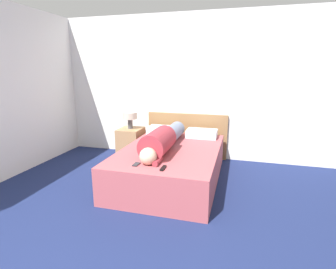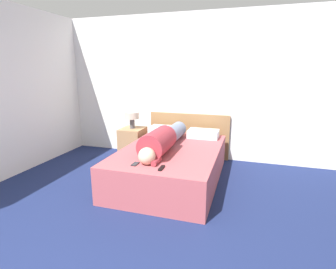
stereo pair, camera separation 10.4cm
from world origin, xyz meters
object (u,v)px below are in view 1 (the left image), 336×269
at_px(nightstand, 131,143).
at_px(table_lamp, 130,117).
at_px(cell_phone, 136,164).
at_px(bed, 171,164).
at_px(person_lying, 163,140).
at_px(pillow_second, 202,133).
at_px(pillow_near_headboard, 163,131).
at_px(tv_remote, 163,168).

bearing_deg(nightstand, table_lamp, 0.00).
distance_m(table_lamp, cell_phone, 1.75).
height_order(bed, person_lying, person_lying).
bearing_deg(person_lying, pillow_second, 64.30).
distance_m(person_lying, pillow_near_headboard, 0.93).
xyz_separation_m(bed, nightstand, (-0.99, 0.79, 0.04)).
bearing_deg(bed, cell_phone, -106.69).
xyz_separation_m(tv_remote, cell_phone, (-0.36, 0.05, -0.01)).
bearing_deg(tv_remote, pillow_near_headboard, 106.53).
bearing_deg(bed, table_lamp, 141.33).
height_order(table_lamp, pillow_second, table_lamp).
bearing_deg(person_lying, bed, 45.97).
bearing_deg(pillow_second, bed, -112.93).
distance_m(bed, cell_phone, 0.84).
relative_size(person_lying, cell_phone, 12.51).
relative_size(pillow_near_headboard, cell_phone, 4.13).
xyz_separation_m(bed, person_lying, (-0.09, -0.10, 0.40)).
xyz_separation_m(nightstand, person_lying, (0.89, -0.88, 0.36)).
height_order(bed, nightstand, nightstand).
relative_size(person_lying, pillow_second, 3.19).
bearing_deg(pillow_second, nightstand, -179.79).
distance_m(bed, person_lying, 0.42).
relative_size(bed, tv_remote, 13.72).
distance_m(tv_remote, cell_phone, 0.36).
bearing_deg(person_lying, cell_phone, -101.61).
bearing_deg(nightstand, pillow_second, 0.21).
bearing_deg(cell_phone, pillow_second, 70.07).
bearing_deg(pillow_second, person_lying, -115.70).
bearing_deg(table_lamp, nightstand, 0.00).
xyz_separation_m(pillow_second, tv_remote, (-0.21, -1.61, -0.05)).
relative_size(person_lying, tv_remote, 10.84).
bearing_deg(person_lying, nightstand, 135.31).
bearing_deg(tv_remote, pillow_second, 82.57).
relative_size(bed, nightstand, 3.63).
distance_m(bed, nightstand, 1.26).
relative_size(nightstand, person_lying, 0.35).
xyz_separation_m(nightstand, table_lamp, (0.00, 0.00, 0.50)).
relative_size(bed, table_lamp, 6.76).
distance_m(pillow_second, cell_phone, 1.66).
distance_m(person_lying, tv_remote, 0.76).
xyz_separation_m(person_lying, cell_phone, (-0.14, -0.67, -0.14)).
relative_size(bed, pillow_second, 4.04).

